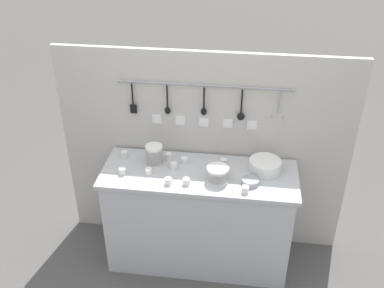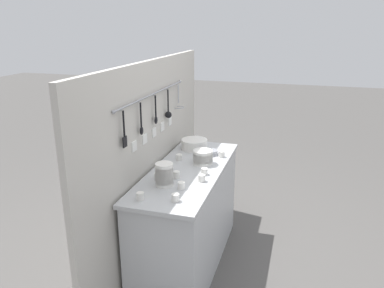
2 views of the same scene
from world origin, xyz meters
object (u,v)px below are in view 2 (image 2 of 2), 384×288
(cup_front_right, at_px, (222,154))
(cup_edge_far, at_px, (179,157))
(bowl_stack_tall_left, at_px, (164,175))
(cup_back_right, at_px, (140,196))
(cup_mid_row, at_px, (158,176))
(cup_back_left, at_px, (181,185))
(cup_edge_near, at_px, (202,178))
(bowl_stack_wide_centre, at_px, (203,157))
(steel_mixing_bowl, at_px, (211,152))
(cup_centre, at_px, (176,175))
(cup_beside_plates, at_px, (169,170))
(cup_front_left, at_px, (175,198))
(cup_by_caddy, at_px, (204,171))
(plate_stack, at_px, (194,144))

(cup_front_right, bearing_deg, cup_edge_far, 118.50)
(bowl_stack_tall_left, distance_m, cup_edge_far, 0.51)
(bowl_stack_tall_left, relative_size, cup_back_right, 3.24)
(cup_mid_row, bearing_deg, cup_back_left, -117.02)
(cup_edge_near, bearing_deg, cup_edge_far, 38.75)
(bowl_stack_wide_centre, relative_size, cup_edge_far, 3.12)
(cup_back_right, bearing_deg, cup_front_right, -19.26)
(steel_mixing_bowl, height_order, cup_centre, cup_centre)
(bowl_stack_wide_centre, height_order, cup_beside_plates, bowl_stack_wide_centre)
(cup_centre, distance_m, cup_edge_near, 0.19)
(cup_front_left, xyz_separation_m, cup_mid_row, (0.29, 0.24, 0.00))
(bowl_stack_tall_left, distance_m, cup_back_right, 0.26)
(cup_front_left, distance_m, cup_by_caddy, 0.48)
(cup_edge_far, xyz_separation_m, cup_back_left, (-0.52, -0.19, 0.00))
(cup_front_left, bearing_deg, steel_mixing_bowl, 0.01)
(cup_front_left, height_order, cup_beside_plates, same)
(cup_back_right, bearing_deg, plate_stack, -2.52)
(plate_stack, xyz_separation_m, cup_edge_far, (-0.30, 0.04, -0.02))
(cup_centre, xyz_separation_m, cup_back_left, (-0.17, -0.09, 0.00))
(cup_front_left, xyz_separation_m, cup_edge_far, (0.71, 0.21, 0.00))
(cup_centre, distance_m, cup_front_left, 0.37)
(plate_stack, relative_size, cup_mid_row, 4.63)
(steel_mixing_bowl, xyz_separation_m, cup_centre, (-0.56, 0.12, 0.00))
(cup_back_left, distance_m, cup_beside_plates, 0.29)
(cup_mid_row, height_order, cup_beside_plates, same)
(cup_front_right, distance_m, cup_edge_far, 0.36)
(cup_edge_near, distance_m, cup_mid_row, 0.32)
(bowl_stack_wide_centre, relative_size, cup_by_caddy, 3.12)
(cup_back_right, xyz_separation_m, cup_centre, (0.40, -0.10, 0.00))
(cup_edge_near, relative_size, cup_edge_far, 1.00)
(steel_mixing_bowl, relative_size, cup_beside_plates, 2.44)
(bowl_stack_tall_left, xyz_separation_m, cup_back_left, (-0.02, -0.13, -0.06))
(steel_mixing_bowl, bearing_deg, cup_back_right, 167.06)
(cup_front_right, distance_m, cup_beside_plates, 0.55)
(cup_back_right, distance_m, cup_centre, 0.41)
(plate_stack, xyz_separation_m, cup_back_left, (-0.83, -0.15, -0.02))
(cup_front_right, relative_size, cup_by_caddy, 1.00)
(cup_centre, relative_size, cup_back_left, 1.00)
(cup_back_right, xyz_separation_m, cup_front_left, (0.04, -0.22, 0.00))
(cup_edge_far, bearing_deg, cup_by_caddy, -130.48)
(plate_stack, height_order, cup_beside_plates, plate_stack)
(cup_front_right, xyz_separation_m, cup_front_left, (-0.88, 0.10, 0.00))
(cup_beside_plates, bearing_deg, cup_edge_far, 3.77)
(steel_mixing_bowl, distance_m, cup_edge_near, 0.57)
(steel_mixing_bowl, distance_m, cup_back_right, 0.98)
(cup_centre, distance_m, cup_back_left, 0.19)
(cup_mid_row, relative_size, cup_beside_plates, 1.00)
(cup_front_left, relative_size, cup_beside_plates, 1.00)
(cup_back_right, distance_m, cup_beside_plates, 0.47)
(bowl_stack_tall_left, xyz_separation_m, cup_by_caddy, (0.27, -0.21, -0.06))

